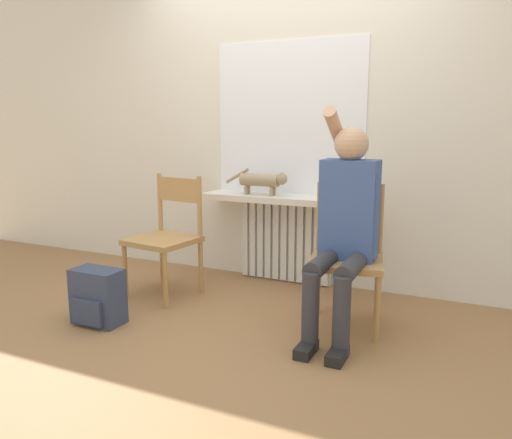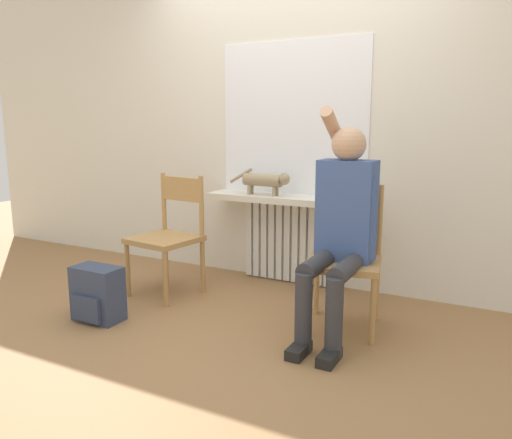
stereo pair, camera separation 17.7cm
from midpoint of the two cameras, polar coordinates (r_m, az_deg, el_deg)
name	(u,v)px [view 1 (the left image)]	position (r m, az deg, el deg)	size (l,w,h in m)	color
ground_plane	(218,332)	(3.21, -6.03, -12.64)	(12.00, 12.00, 0.00)	olive
wall_with_window	(291,115)	(4.05, 2.70, 11.88)	(7.00, 0.06, 2.70)	silver
radiator	(286,241)	(4.08, 2.16, -2.46)	(0.77, 0.08, 0.67)	silver
windowsill	(281,199)	(3.92, 1.63, 2.38)	(1.28, 0.30, 0.05)	silver
window_glass	(289,119)	(4.02, 2.50, 11.43)	(1.23, 0.01, 1.19)	white
chair_left	(167,235)	(3.81, -11.51, -1.75)	(0.50, 0.50, 0.90)	#B2844C
chair_right	(347,255)	(3.21, 8.82, -4.01)	(0.53, 0.53, 0.90)	#B2844C
person	(345,221)	(3.05, 8.54, -0.18)	(0.36, 1.00, 1.38)	#333338
cat	(263,180)	(3.93, -0.48, 4.53)	(0.53, 0.10, 0.21)	#9E896B
backpack	(98,297)	(3.44, -19.09, -8.38)	(0.33, 0.22, 0.36)	#333D56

